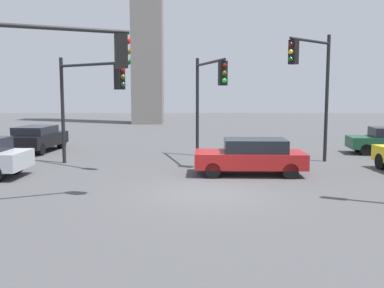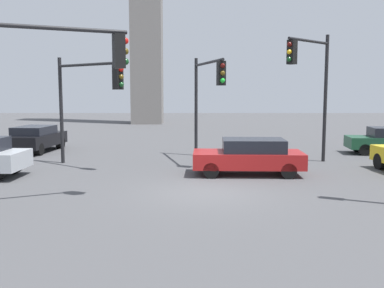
{
  "view_description": "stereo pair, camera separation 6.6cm",
  "coord_description": "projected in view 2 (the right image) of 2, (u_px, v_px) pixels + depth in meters",
  "views": [
    {
      "loc": [
        -0.61,
        -13.98,
        3.27
      ],
      "look_at": [
        -0.56,
        1.81,
        1.37
      ],
      "focal_mm": 40.99,
      "sensor_mm": 36.0,
      "label": 1
    },
    {
      "loc": [
        -0.54,
        -13.98,
        3.27
      ],
      "look_at": [
        -0.56,
        1.81,
        1.37
      ],
      "focal_mm": 40.99,
      "sensor_mm": 36.0,
      "label": 2
    }
  ],
  "objects": [
    {
      "name": "traffic_light_0",
      "position": [
        89.0,
        89.0,
        18.57
      ],
      "size": [
        3.32,
        2.58,
        4.77
      ],
      "rotation": [
        0.0,
        0.0,
        -0.65
      ],
      "color": "black",
      "rests_on": "ground_plane"
    },
    {
      "name": "traffic_light_3",
      "position": [
        311.0,
        74.0,
        19.19
      ],
      "size": [
        2.36,
        2.23,
        5.83
      ],
      "rotation": [
        0.0,
        0.0,
        -2.39
      ],
      "color": "black",
      "rests_on": "ground_plane"
    },
    {
      "name": "car_5",
      "position": [
        250.0,
        156.0,
        17.23
      ],
      "size": [
        4.34,
        2.01,
        1.41
      ],
      "rotation": [
        0.0,
        0.0,
        3.11
      ],
      "color": "maroon",
      "rests_on": "ground_plane"
    },
    {
      "name": "traffic_light_2",
      "position": [
        48.0,
        72.0,
        12.08
      ],
      "size": [
        3.97,
        1.98,
        5.38
      ],
      "rotation": [
        0.0,
        0.0,
        0.44
      ],
      "color": "black",
      "rests_on": "ground_plane"
    },
    {
      "name": "traffic_light_4",
      "position": [
        208.0,
        86.0,
        20.02
      ],
      "size": [
        1.27,
        4.45,
        4.92
      ],
      "rotation": [
        0.0,
        0.0,
        -1.33
      ],
      "color": "black",
      "rests_on": "ground_plane"
    },
    {
      "name": "ground_plane",
      "position": [
        209.0,
        192.0,
        14.27
      ],
      "size": [
        104.78,
        104.78,
        0.0
      ],
      "primitive_type": "plane",
      "color": "#4C4C4F"
    },
    {
      "name": "car_0",
      "position": [
        36.0,
        138.0,
        23.81
      ],
      "size": [
        2.27,
        4.31,
        1.4
      ],
      "rotation": [
        0.0,
        0.0,
        1.47
      ],
      "color": "black",
      "rests_on": "ground_plane"
    }
  ]
}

